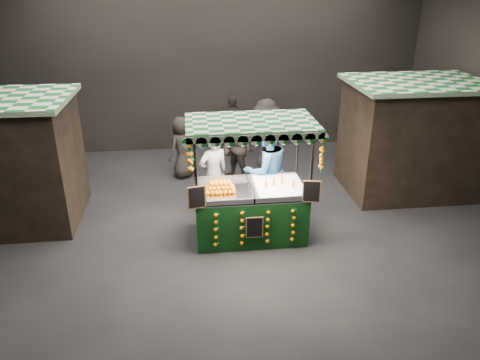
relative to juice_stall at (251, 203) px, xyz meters
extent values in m
plane|color=black|center=(-0.44, 0.25, -0.72)|extent=(12.00, 12.00, 0.00)
cube|color=black|center=(-0.44, 5.25, 1.78)|extent=(12.00, 0.10, 5.00)
cube|color=black|center=(-0.44, -4.75, 1.78)|extent=(12.00, 0.10, 5.00)
cube|color=black|center=(-4.84, 1.25, 0.53)|extent=(2.80, 2.00, 2.50)
cube|color=black|center=(3.96, 1.75, 0.53)|extent=(2.80, 2.00, 2.50)
cube|color=#135A23|center=(3.96, 1.75, 1.83)|extent=(3.00, 2.20, 0.10)
cube|color=black|center=(-0.01, 0.04, -0.25)|extent=(2.07, 1.13, 0.94)
cube|color=#B1B2B8|center=(-0.01, 0.04, 0.24)|extent=(2.07, 1.13, 0.04)
cylinder|color=black|center=(-1.02, -0.50, 0.41)|extent=(0.05, 0.05, 2.26)
cylinder|color=black|center=(1.00, -0.50, 0.41)|extent=(0.05, 0.05, 2.26)
cylinder|color=black|center=(-1.02, 0.57, 0.41)|extent=(0.05, 0.05, 2.26)
cylinder|color=black|center=(1.00, 0.57, 0.41)|extent=(0.05, 0.05, 2.26)
cube|color=#135A23|center=(-0.01, 0.04, 1.58)|extent=(2.31, 1.37, 0.08)
cube|color=white|center=(0.56, 0.04, 0.29)|extent=(0.92, 1.02, 0.08)
cube|color=black|center=(-1.03, -0.56, 0.45)|extent=(0.32, 0.09, 0.41)
cube|color=black|center=(1.01, -0.56, 0.45)|extent=(0.32, 0.09, 0.41)
cube|color=black|center=(-0.01, -0.57, -0.21)|extent=(0.32, 0.02, 0.41)
imported|color=gray|center=(-0.64, 1.08, 0.17)|extent=(0.77, 0.65, 1.80)
imported|color=#285581|center=(0.44, 0.83, 0.30)|extent=(1.18, 1.03, 2.04)
imported|color=#2D2724|center=(-4.66, 2.74, 0.18)|extent=(0.78, 0.66, 1.80)
imported|color=#292321|center=(0.04, 2.75, 0.11)|extent=(1.02, 1.02, 1.67)
imported|color=#2D2724|center=(0.14, 4.52, 0.14)|extent=(1.06, 0.56, 1.73)
imported|color=#2A2322|center=(0.89, 3.58, 0.19)|extent=(1.35, 1.26, 1.83)
imported|color=#282320|center=(-1.28, 3.14, 0.06)|extent=(0.89, 0.89, 1.56)
imported|color=#292421|center=(3.37, 2.96, 0.19)|extent=(1.67, 1.49, 1.84)
camera|label=1|loc=(-1.12, -7.67, 3.93)|focal=34.13mm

